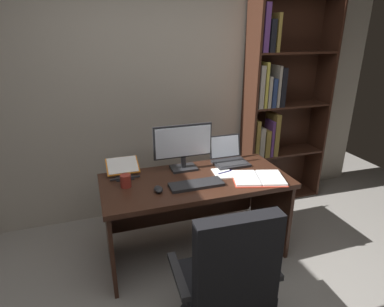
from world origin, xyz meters
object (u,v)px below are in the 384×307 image
object	(u,v)px
computer_mouse	(158,189)
reading_stand_with_book	(123,168)
laptop	(229,158)
notepad	(223,173)
bookshelf	(276,107)
pen	(225,172)
keyboard	(196,184)
monitor	(183,147)
office_chair	(227,289)
coffee_mug	(126,181)
desk	(193,197)
open_binder	(258,178)

from	to	relation	value
computer_mouse	reading_stand_with_book	bearing A→B (deg)	117.88
computer_mouse	laptop	bearing A→B (deg)	25.48
notepad	laptop	bearing A→B (deg)	54.93
bookshelf	pen	world-z (taller)	bookshelf
bookshelf	keyboard	size ratio (longest dim) A/B	5.24
notepad	pen	size ratio (longest dim) A/B	1.50
monitor	reading_stand_with_book	world-z (taller)	monitor
office_chair	notepad	world-z (taller)	office_chair
laptop	coffee_mug	size ratio (longest dim) A/B	3.10
coffee_mug	desk	bearing A→B (deg)	3.66
notepad	pen	distance (m)	0.02
coffee_mug	monitor	bearing A→B (deg)	19.92
bookshelf	keyboard	distance (m)	1.50
keyboard	reading_stand_with_book	distance (m)	0.65
office_chair	notepad	size ratio (longest dim) A/B	4.64
desk	laptop	xyz separation A→B (m)	(0.39, 0.15, 0.25)
bookshelf	office_chair	bearing A→B (deg)	-128.53
reading_stand_with_book	desk	bearing A→B (deg)	-20.28
bookshelf	pen	bearing A→B (deg)	-142.28
reading_stand_with_book	monitor	bearing A→B (deg)	-5.60
bookshelf	open_binder	size ratio (longest dim) A/B	4.61
computer_mouse	coffee_mug	bearing A→B (deg)	143.99
keyboard	computer_mouse	distance (m)	0.30
coffee_mug	keyboard	bearing A→B (deg)	-17.07
keyboard	reading_stand_with_book	world-z (taller)	reading_stand_with_book
bookshelf	office_chair	size ratio (longest dim) A/B	2.26
office_chair	coffee_mug	bearing A→B (deg)	119.10
monitor	coffee_mug	world-z (taller)	monitor
desk	notepad	xyz separation A→B (m)	(0.25, -0.05, 0.21)
bookshelf	reading_stand_with_book	bearing A→B (deg)	-165.70
laptop	computer_mouse	distance (m)	0.81
desk	office_chair	distance (m)	0.96
monitor	notepad	world-z (taller)	monitor
monitor	reading_stand_with_book	bearing A→B (deg)	174.40
notepad	reading_stand_with_book	bearing A→B (deg)	162.24
desk	reading_stand_with_book	distance (m)	0.64
desk	office_chair	world-z (taller)	office_chair
office_chair	computer_mouse	bearing A→B (deg)	110.00
monitor	keyboard	distance (m)	0.40
open_binder	coffee_mug	xyz separation A→B (m)	(-1.03, 0.21, 0.04)
keyboard	reading_stand_with_book	size ratio (longest dim) A/B	1.58
coffee_mug	open_binder	bearing A→B (deg)	-11.46
laptop	computer_mouse	world-z (taller)	laptop
reading_stand_with_book	open_binder	xyz separation A→B (m)	(1.02, -0.45, -0.05)
office_chair	laptop	xyz separation A→B (m)	(0.50, 1.10, 0.36)
computer_mouse	notepad	bearing A→B (deg)	13.62
notepad	coffee_mug	world-z (taller)	coffee_mug
monitor	keyboard	xyz separation A→B (m)	(0.00, -0.35, -0.19)
office_chair	keyboard	distance (m)	0.82
keyboard	computer_mouse	bearing A→B (deg)	180.00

